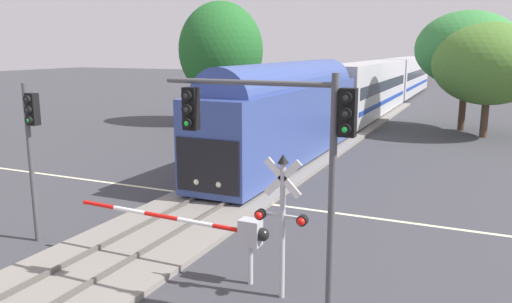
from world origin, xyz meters
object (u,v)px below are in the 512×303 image
at_px(traffic_signal_median, 31,137).
at_px(oak_far_right, 489,64).
at_px(commuter_train, 370,86).
at_px(crossing_gate_far, 224,135).
at_px(crossing_signal_mast, 282,212).
at_px(elm_centre_background, 467,49).
at_px(crossing_gate_near, 226,230).
at_px(traffic_signal_near_right, 282,137).
at_px(oak_behind_train, 221,50).

distance_m(traffic_signal_median, oak_far_right, 30.42).
relative_size(commuter_train, crossing_gate_far, 10.34).
bearing_deg(crossing_gate_far, traffic_signal_median, -88.55).
relative_size(crossing_signal_mast, traffic_signal_median, 0.72).
bearing_deg(elm_centre_background, crossing_gate_near, -98.61).
bearing_deg(crossing_gate_far, crossing_gate_near, -62.00).
xyz_separation_m(traffic_signal_near_right, oak_behind_train, (-15.80, 26.87, 1.68)).
relative_size(commuter_train, crossing_gate_near, 10.44).
height_order(crossing_gate_near, oak_behind_train, oak_behind_train).
bearing_deg(elm_centre_background, oak_behind_train, -165.89).
xyz_separation_m(traffic_signal_near_right, elm_centre_background, (2.45, 31.46, 1.82)).
relative_size(crossing_gate_far, elm_centre_background, 0.70).
bearing_deg(crossing_signal_mast, traffic_signal_median, 177.72).
height_order(crossing_signal_mast, oak_behind_train, oak_behind_train).
distance_m(crossing_gate_far, oak_far_right, 19.63).
bearing_deg(traffic_signal_near_right, oak_far_right, 82.00).
distance_m(crossing_gate_far, traffic_signal_near_right, 17.70).
xyz_separation_m(traffic_signal_near_right, oak_far_right, (4.04, 28.74, 0.80)).
distance_m(crossing_gate_far, elm_centre_background, 20.91).
relative_size(traffic_signal_near_right, oak_behind_train, 0.58).
distance_m(crossing_signal_mast, oak_behind_train, 30.42).
relative_size(crossing_gate_far, oak_behind_train, 0.63).
bearing_deg(crossing_signal_mast, elm_centre_background, 84.76).
relative_size(crossing_gate_near, oak_far_right, 0.78).
height_order(commuter_train, traffic_signal_near_right, traffic_signal_near_right).
distance_m(crossing_gate_near, oak_behind_train, 29.34).
relative_size(elm_centre_background, oak_behind_train, 0.90).
relative_size(commuter_train, oak_behind_train, 6.54).
bearing_deg(oak_behind_train, commuter_train, 44.69).
relative_size(crossing_signal_mast, traffic_signal_near_right, 0.65).
height_order(elm_centre_background, oak_behind_train, oak_behind_train).
xyz_separation_m(crossing_gate_far, traffic_signal_median, (0.34, -13.52, 2.03)).
bearing_deg(crossing_signal_mast, traffic_signal_near_right, -69.61).
relative_size(crossing_gate_near, traffic_signal_median, 1.20).
xyz_separation_m(crossing_signal_mast, elm_centre_background, (2.80, 30.52, 3.86)).
bearing_deg(oak_behind_train, traffic_signal_near_right, -59.54).
bearing_deg(crossing_gate_near, traffic_signal_median, -179.53).
distance_m(crossing_gate_far, oak_behind_train, 14.46).
distance_m(crossing_gate_far, traffic_signal_median, 13.68).
height_order(commuter_train, crossing_signal_mast, commuter_train).
height_order(crossing_gate_far, traffic_signal_median, traffic_signal_median).
xyz_separation_m(crossing_gate_far, elm_centre_background, (11.72, 16.66, 4.71)).
bearing_deg(commuter_train, traffic_signal_median, -95.19).
bearing_deg(crossing_gate_near, oak_behind_train, 118.20).
bearing_deg(traffic_signal_median, crossing_gate_near, 0.47).
bearing_deg(crossing_gate_far, traffic_signal_near_right, -57.93).
bearing_deg(elm_centre_background, commuter_train, 146.43).
xyz_separation_m(commuter_train, traffic_signal_median, (-3.23, -35.59, 0.72)).
height_order(traffic_signal_median, oak_far_right, oak_far_right).
bearing_deg(oak_behind_train, oak_far_right, 5.39).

